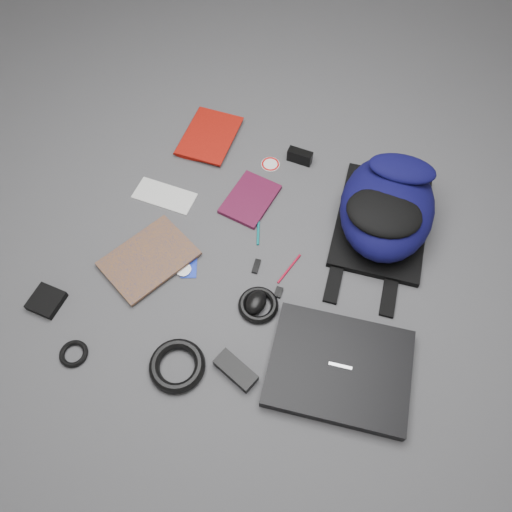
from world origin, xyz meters
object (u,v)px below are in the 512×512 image
(compact_camera, at_px, (300,156))
(mouse, at_px, (256,302))
(power_brick, at_px, (236,370))
(pouch, at_px, (46,301))
(backpack, at_px, (387,206))
(textbook_red, at_px, (186,130))
(dvd_case, at_px, (250,199))
(comic_book, at_px, (131,239))
(laptop, at_px, (339,368))

(compact_camera, distance_m, mouse, 0.63)
(compact_camera, relative_size, power_brick, 0.70)
(pouch, bearing_deg, backpack, 35.74)
(textbook_red, xyz_separation_m, dvd_case, (0.35, -0.22, -0.01))
(comic_book, bearing_deg, power_brick, -3.62)
(textbook_red, relative_size, pouch, 2.69)
(textbook_red, distance_m, compact_camera, 0.46)
(compact_camera, relative_size, mouse, 1.06)
(comic_book, bearing_deg, backpack, 52.45)
(laptop, relative_size, power_brick, 3.08)
(textbook_red, relative_size, comic_book, 0.90)
(laptop, xyz_separation_m, textbook_red, (-0.82, 0.72, -0.01))
(laptop, xyz_separation_m, power_brick, (-0.29, -0.11, -0.00))
(comic_book, xyz_separation_m, mouse, (0.49, -0.08, 0.01))
(textbook_red, bearing_deg, laptop, -42.46)
(textbook_red, height_order, mouse, mouse)
(dvd_case, bearing_deg, backpack, 16.89)
(textbook_red, height_order, power_brick, power_brick)
(compact_camera, bearing_deg, power_brick, -82.56)
(laptop, distance_m, dvd_case, 0.68)
(backpack, bearing_deg, comic_book, -159.82)
(backpack, height_order, mouse, backpack)
(textbook_red, xyz_separation_m, mouse, (0.52, -0.61, 0.01))
(textbook_red, bearing_deg, mouse, -50.82)
(laptop, height_order, pouch, laptop)
(laptop, relative_size, dvd_case, 1.95)
(comic_book, xyz_separation_m, dvd_case, (0.32, 0.30, -0.00))
(laptop, distance_m, comic_book, 0.82)
(dvd_case, height_order, pouch, pouch)
(dvd_case, bearing_deg, laptop, -37.86)
(laptop, height_order, compact_camera, compact_camera)
(mouse, bearing_deg, backpack, 61.00)
(dvd_case, distance_m, mouse, 0.42)
(dvd_case, xyz_separation_m, pouch, (-0.47, -0.61, 0.00))
(compact_camera, bearing_deg, backpack, -23.40)
(backpack, xyz_separation_m, dvd_case, (-0.47, -0.07, -0.09))
(backpack, relative_size, power_brick, 3.62)
(comic_book, relative_size, compact_camera, 3.11)
(laptop, bearing_deg, pouch, 179.99)
(comic_book, bearing_deg, compact_camera, 78.73)
(comic_book, bearing_deg, mouse, 18.14)
(power_brick, bearing_deg, compact_camera, 116.06)
(compact_camera, height_order, power_brick, compact_camera)
(dvd_case, relative_size, mouse, 2.40)
(backpack, relative_size, compact_camera, 5.20)
(laptop, xyz_separation_m, compact_camera, (-0.36, 0.74, 0.01))
(backpack, relative_size, mouse, 5.51)
(backpack, distance_m, textbook_red, 0.84)
(dvd_case, relative_size, power_brick, 1.58)
(mouse, bearing_deg, textbook_red, 135.31)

